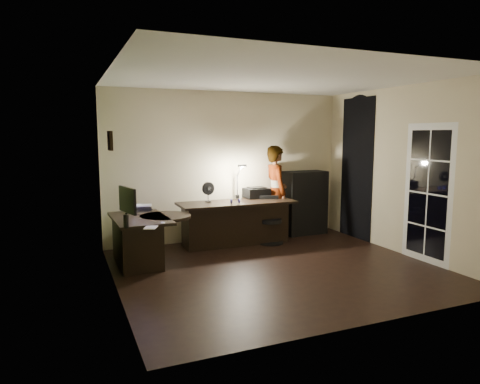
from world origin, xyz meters
name	(u,v)px	position (x,y,z in m)	size (l,w,h in m)	color
floor	(277,269)	(0.00, 0.00, -0.01)	(4.50, 4.00, 0.01)	black
ceiling	(280,77)	(0.00, 0.00, 2.71)	(4.50, 4.00, 0.01)	silver
wall_back	(228,166)	(0.00, 2.00, 1.35)	(4.50, 0.01, 2.70)	beige
wall_front	(374,194)	(0.00, -2.00, 1.35)	(4.50, 0.01, 2.70)	beige
wall_left	(113,183)	(-2.25, 0.00, 1.35)	(0.01, 4.00, 2.70)	beige
wall_right	(403,171)	(2.25, 0.00, 1.35)	(0.01, 4.00, 2.70)	beige
green_wall_overlay	(114,183)	(-2.24, 0.00, 1.35)	(0.00, 4.00, 2.70)	#486129
arched_doorway	(357,169)	(2.24, 1.15, 1.30)	(0.01, 0.90, 2.60)	black
french_door	(428,194)	(2.24, -0.55, 1.05)	(0.02, 0.92, 2.10)	white
framed_picture	(110,141)	(-2.22, 0.45, 1.85)	(0.04, 0.30, 0.25)	black
desk_left	(141,241)	(-1.79, 0.98, 0.36)	(0.77, 1.24, 0.72)	black
desk_right	(237,223)	(-0.02, 1.49, 0.38)	(2.05, 0.72, 0.77)	black
cabinet	(305,203)	(1.52, 1.78, 0.61)	(0.82, 0.41, 1.23)	black
laptop_stand	(142,209)	(-1.67, 1.45, 0.75)	(0.25, 0.21, 0.10)	silver
laptop	(142,199)	(-1.67, 1.45, 0.92)	(0.32, 0.30, 0.22)	silver
monitor	(126,210)	(-2.02, 0.67, 0.89)	(0.11, 0.56, 0.37)	black
mouse	(163,223)	(-1.56, 0.42, 0.72)	(0.06, 0.09, 0.03)	silver
phone	(184,214)	(-1.11, 1.00, 0.71)	(0.06, 0.12, 0.01)	black
pen	(168,213)	(-1.32, 1.21, 0.71)	(0.01, 0.14, 0.01)	black
speaker	(126,221)	(-2.07, 0.37, 0.79)	(0.07, 0.07, 0.18)	black
notepad	(151,227)	(-1.76, 0.25, 0.71)	(0.15, 0.22, 0.01)	silver
desk_fan	(208,192)	(-0.51, 1.62, 0.95)	(0.22, 0.12, 0.34)	black
headphones	(235,201)	(-0.13, 1.31, 0.82)	(0.18, 0.08, 0.09)	#232497
printer	(257,192)	(0.47, 1.75, 0.87)	(0.43, 0.34, 0.19)	black
desk_lamp	(237,180)	(0.12, 1.83, 1.11)	(0.16, 0.30, 0.67)	black
office_chair	(270,220)	(0.57, 1.36, 0.42)	(0.47, 0.47, 0.83)	black
person	(276,192)	(0.86, 1.72, 0.86)	(0.62, 0.41, 1.73)	#D8A88C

